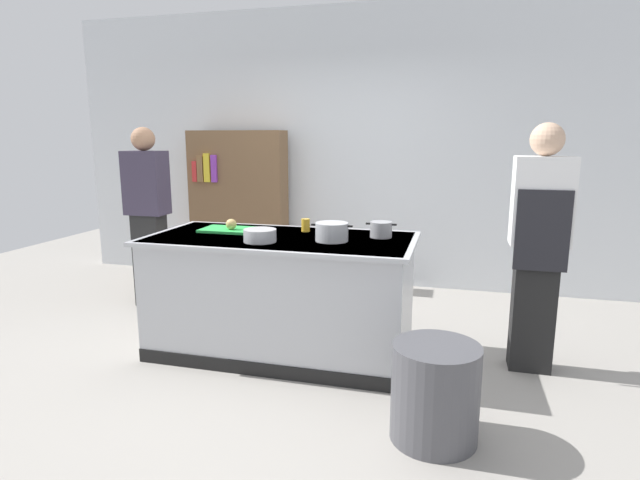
{
  "coord_description": "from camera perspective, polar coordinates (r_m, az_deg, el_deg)",
  "views": [
    {
      "loc": [
        1.24,
        -3.51,
        1.62
      ],
      "look_at": [
        0.25,
        0.2,
        0.85
      ],
      "focal_mm": 28.63,
      "sensor_mm": 36.0,
      "label": 1
    }
  ],
  "objects": [
    {
      "name": "ground_plane",
      "position": [
        4.05,
        -4.24,
        -12.23
      ],
      "size": [
        10.0,
        10.0,
        0.0
      ],
      "primitive_type": "plane",
      "color": "#9E9991"
    },
    {
      "name": "back_wall",
      "position": [
        5.74,
        2.52,
        10.14
      ],
      "size": [
        6.4,
        0.12,
        3.0
      ],
      "primitive_type": "cube",
      "color": "silver",
      "rests_on": "ground_plane"
    },
    {
      "name": "counter_island",
      "position": [
        3.89,
        -4.34,
        -5.94
      ],
      "size": [
        1.98,
        0.98,
        0.9
      ],
      "color": "#B7BABF",
      "rests_on": "ground_plane"
    },
    {
      "name": "cutting_board",
      "position": [
        4.08,
        -10.29,
        1.15
      ],
      "size": [
        0.4,
        0.28,
        0.02
      ],
      "primitive_type": "cube",
      "color": "green",
      "rests_on": "counter_island"
    },
    {
      "name": "onion",
      "position": [
        4.02,
        -9.9,
        1.75
      ],
      "size": [
        0.08,
        0.08,
        0.08
      ],
      "primitive_type": "sphere",
      "color": "tan",
      "rests_on": "cutting_board"
    },
    {
      "name": "stock_pot",
      "position": [
        3.61,
        1.33,
        0.92
      ],
      "size": [
        0.3,
        0.23,
        0.13
      ],
      "color": "#B7BABF",
      "rests_on": "counter_island"
    },
    {
      "name": "sauce_pan",
      "position": [
        3.77,
        6.84,
        1.17
      ],
      "size": [
        0.23,
        0.16,
        0.12
      ],
      "color": "#99999E",
      "rests_on": "counter_island"
    },
    {
      "name": "mixing_bowl",
      "position": [
        3.61,
        -6.72,
        0.51
      ],
      "size": [
        0.23,
        0.23,
        0.09
      ],
      "primitive_type": "cylinder",
      "color": "#B7BABF",
      "rests_on": "counter_island"
    },
    {
      "name": "juice_cup",
      "position": [
        3.98,
        -1.62,
        1.67
      ],
      "size": [
        0.07,
        0.07,
        0.1
      ],
      "primitive_type": "cylinder",
      "color": "yellow",
      "rests_on": "counter_island"
    },
    {
      "name": "trash_bin",
      "position": [
        2.94,
        12.72,
        -16.28
      ],
      "size": [
        0.47,
        0.47,
        0.54
      ],
      "primitive_type": "cylinder",
      "color": "#4C4C51",
      "rests_on": "ground_plane"
    },
    {
      "name": "person_chef",
      "position": [
        3.79,
        23.23,
        -0.32
      ],
      "size": [
        0.38,
        0.25,
        1.72
      ],
      "rotation": [
        0.0,
        0.0,
        1.92
      ],
      "color": "black",
      "rests_on": "ground_plane"
    },
    {
      "name": "person_guest",
      "position": [
        5.17,
        -18.68,
        2.87
      ],
      "size": [
        0.38,
        0.24,
        1.72
      ],
      "rotation": [
        0.0,
        0.0,
        -1.81
      ],
      "color": "#242424",
      "rests_on": "ground_plane"
    },
    {
      "name": "bookshelf",
      "position": [
        5.86,
        -9.09,
        3.68
      ],
      "size": [
        1.1,
        0.31,
        1.7
      ],
      "color": "brown",
      "rests_on": "ground_plane"
    }
  ]
}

